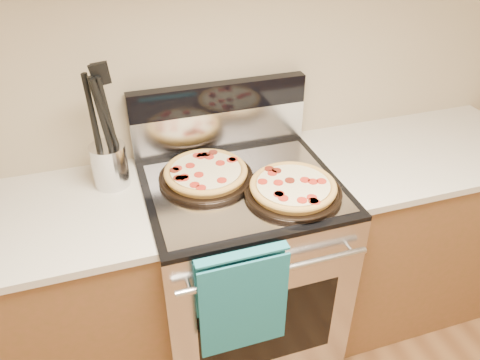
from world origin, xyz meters
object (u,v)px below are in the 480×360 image
object	(u,v)px
pepperoni_pizza_back	(206,174)
pepperoni_pizza_front	(293,188)
range_body	(241,270)
utensil_crock	(110,165)

from	to	relation	value
pepperoni_pizza_back	pepperoni_pizza_front	bearing A→B (deg)	-34.85
range_body	pepperoni_pizza_front	size ratio (longest dim) A/B	2.46
pepperoni_pizza_back	pepperoni_pizza_front	xyz separation A→B (m)	(0.29, -0.20, -0.00)
range_body	pepperoni_pizza_front	world-z (taller)	pepperoni_pizza_front
utensil_crock	pepperoni_pizza_front	bearing A→B (deg)	-25.40
pepperoni_pizza_front	utensil_crock	size ratio (longest dim) A/B	2.12
pepperoni_pizza_front	utensil_crock	distance (m)	0.71
pepperoni_pizza_back	utensil_crock	world-z (taller)	utensil_crock
pepperoni_pizza_back	range_body	bearing A→B (deg)	-29.04
range_body	utensil_crock	xyz separation A→B (m)	(-0.48, 0.18, 0.55)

